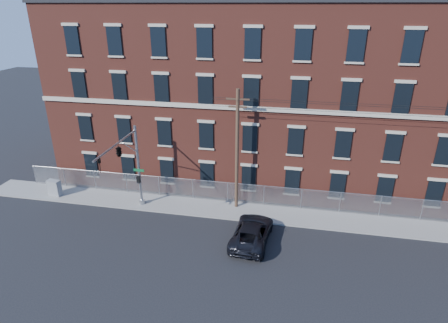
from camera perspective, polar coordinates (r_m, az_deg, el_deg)
name	(u,v)px	position (r m, az deg, el deg)	size (l,w,h in m)	color
ground	(196,243)	(27.49, -4.29, -12.38)	(140.00, 140.00, 0.00)	black
sidewalk	(360,223)	(31.42, 20.22, -8.83)	(65.00, 3.00, 0.12)	gray
mill_building	(360,96)	(36.76, 20.09, 9.46)	(55.30, 14.32, 16.30)	brown
chain_link_fence	(360,204)	(32.06, 20.15, -6.11)	(59.06, 0.06, 1.85)	#A5A8AD
traffic_signal_mast	(124,157)	(28.70, -15.10, 0.71)	(0.90, 6.75, 7.00)	#9EA0A5
utility_pole_near	(237,149)	(29.43, 2.02, 1.98)	(1.80, 0.28, 10.00)	#4E3727
pickup_truck	(252,232)	(27.30, 4.29, -10.74)	(2.50, 5.42, 1.51)	black
utility_cabinet	(54,188)	(36.37, -24.59, -3.69)	(1.15, 0.57, 1.44)	gray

